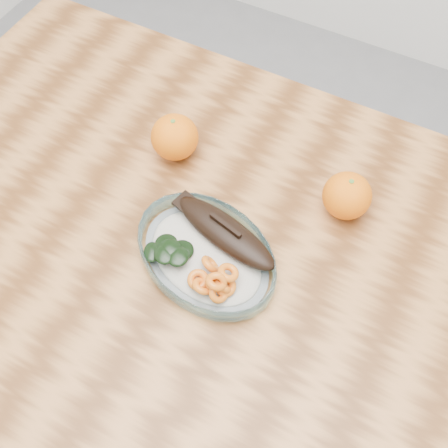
{
  "coord_description": "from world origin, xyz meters",
  "views": [
    {
      "loc": [
        0.25,
        -0.39,
        1.52
      ],
      "look_at": [
        0.03,
        0.03,
        0.77
      ],
      "focal_mm": 45.0,
      "sensor_mm": 36.0,
      "label": 1
    }
  ],
  "objects_px": {
    "dining_table": "(201,267)",
    "orange_right": "(347,196)",
    "orange_left": "(175,137)",
    "plated_meal": "(207,253)"
  },
  "relations": [
    {
      "from": "dining_table",
      "to": "orange_right",
      "type": "relative_size",
      "value": 15.13
    },
    {
      "from": "dining_table",
      "to": "plated_meal",
      "type": "relative_size",
      "value": 2.15
    },
    {
      "from": "orange_left",
      "to": "plated_meal",
      "type": "bearing_deg",
      "value": -47.27
    },
    {
      "from": "dining_table",
      "to": "plated_meal",
      "type": "height_order",
      "value": "plated_meal"
    },
    {
      "from": "plated_meal",
      "to": "orange_right",
      "type": "xyz_separation_m",
      "value": [
        0.16,
        0.19,
        0.02
      ]
    },
    {
      "from": "dining_table",
      "to": "orange_left",
      "type": "bearing_deg",
      "value": 131.59
    },
    {
      "from": "plated_meal",
      "to": "orange_left",
      "type": "distance_m",
      "value": 0.22
    },
    {
      "from": "dining_table",
      "to": "orange_right",
      "type": "height_order",
      "value": "orange_right"
    },
    {
      "from": "orange_right",
      "to": "orange_left",
      "type": "bearing_deg",
      "value": -175.66
    },
    {
      "from": "orange_right",
      "to": "dining_table",
      "type": "bearing_deg",
      "value": -138.95
    }
  ]
}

